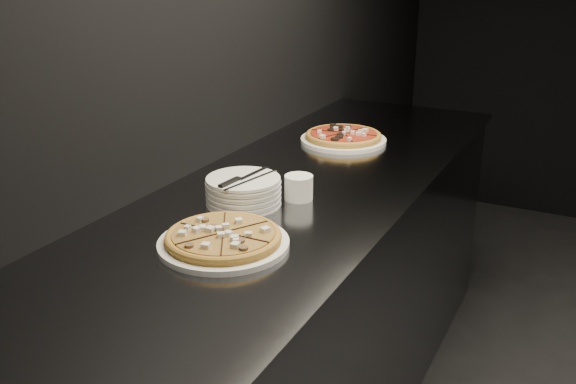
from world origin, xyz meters
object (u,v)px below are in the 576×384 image
at_px(pizza_mushroom, 223,239).
at_px(pizza_tomato, 343,137).
at_px(counter, 301,307).
at_px(ramekin, 299,187).
at_px(cutlery, 243,179).
at_px(plate_stack, 243,191).

xyz_separation_m(pizza_mushroom, pizza_tomato, (-0.09, 1.01, -0.00)).
relative_size(pizza_mushroom, pizza_tomato, 1.00).
bearing_deg(counter, ramekin, -67.56).
bearing_deg(pizza_mushroom, pizza_tomato, 95.23).
height_order(cutlery, ramekin, cutlery).
height_order(pizza_tomato, plate_stack, plate_stack).
bearing_deg(ramekin, cutlery, -133.43).
bearing_deg(pizza_mushroom, plate_stack, 110.86).
distance_m(counter, pizza_mushroom, 0.70).
bearing_deg(cutlery, ramekin, 52.14).
distance_m(pizza_mushroom, ramekin, 0.38).
bearing_deg(plate_stack, pizza_mushroom, -69.14).
bearing_deg(plate_stack, cutlery, -62.38).
bearing_deg(ramekin, pizza_tomato, 100.41).
xyz_separation_m(counter, cutlery, (-0.06, -0.26, 0.54)).
relative_size(counter, cutlery, 10.76).
bearing_deg(pizza_mushroom, ramekin, 86.55).
bearing_deg(counter, cutlery, -103.44).
bearing_deg(cutlery, counter, 82.12).
xyz_separation_m(cutlery, ramekin, (0.12, 0.12, -0.04)).
distance_m(pizza_mushroom, plate_stack, 0.29).
height_order(counter, cutlery, cutlery).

